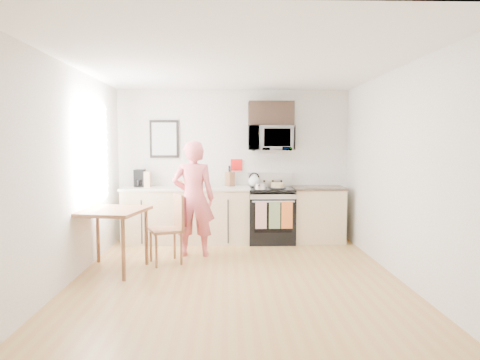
{
  "coord_description": "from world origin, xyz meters",
  "views": [
    {
      "loc": [
        -0.11,
        -5.18,
        1.65
      ],
      "look_at": [
        0.07,
        1.0,
        1.14
      ],
      "focal_mm": 32.0,
      "sensor_mm": 36.0,
      "label": 1
    }
  ],
  "objects_px": {
    "person": "(193,199)",
    "chair": "(175,219)",
    "dining_table": "(109,216)",
    "microwave": "(271,138)",
    "cake": "(278,186)",
    "range": "(271,216)"
  },
  "relations": [
    {
      "from": "microwave",
      "to": "dining_table",
      "type": "distance_m",
      "value": 3.04
    },
    {
      "from": "dining_table",
      "to": "chair",
      "type": "height_order",
      "value": "chair"
    },
    {
      "from": "person",
      "to": "chair",
      "type": "xyz_separation_m",
      "value": [
        -0.23,
        -0.36,
        -0.24
      ]
    },
    {
      "from": "microwave",
      "to": "cake",
      "type": "bearing_deg",
      "value": -60.18
    },
    {
      "from": "range",
      "to": "dining_table",
      "type": "distance_m",
      "value": 2.81
    },
    {
      "from": "dining_table",
      "to": "chair",
      "type": "relative_size",
      "value": 0.93
    },
    {
      "from": "dining_table",
      "to": "chair",
      "type": "xyz_separation_m",
      "value": [
        0.81,
        0.39,
        -0.1
      ]
    },
    {
      "from": "person",
      "to": "chair",
      "type": "distance_m",
      "value": 0.49
    },
    {
      "from": "person",
      "to": "range",
      "type": "bearing_deg",
      "value": -146.39
    },
    {
      "from": "range",
      "to": "cake",
      "type": "distance_m",
      "value": 0.54
    },
    {
      "from": "microwave",
      "to": "dining_table",
      "type": "xyz_separation_m",
      "value": [
        -2.28,
        -1.71,
        -1.04
      ]
    },
    {
      "from": "range",
      "to": "dining_table",
      "type": "bearing_deg",
      "value": -144.78
    },
    {
      "from": "cake",
      "to": "person",
      "type": "bearing_deg",
      "value": -149.69
    },
    {
      "from": "dining_table",
      "to": "chair",
      "type": "distance_m",
      "value": 0.9
    },
    {
      "from": "microwave",
      "to": "person",
      "type": "height_order",
      "value": "microwave"
    },
    {
      "from": "dining_table",
      "to": "person",
      "type": "bearing_deg",
      "value": 35.93
    },
    {
      "from": "microwave",
      "to": "chair",
      "type": "distance_m",
      "value": 2.29
    },
    {
      "from": "person",
      "to": "dining_table",
      "type": "height_order",
      "value": "person"
    },
    {
      "from": "range",
      "to": "microwave",
      "type": "height_order",
      "value": "microwave"
    },
    {
      "from": "person",
      "to": "chair",
      "type": "relative_size",
      "value": 1.78
    },
    {
      "from": "dining_table",
      "to": "microwave",
      "type": "bearing_deg",
      "value": 36.94
    },
    {
      "from": "person",
      "to": "dining_table",
      "type": "bearing_deg",
      "value": 34.91
    }
  ]
}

